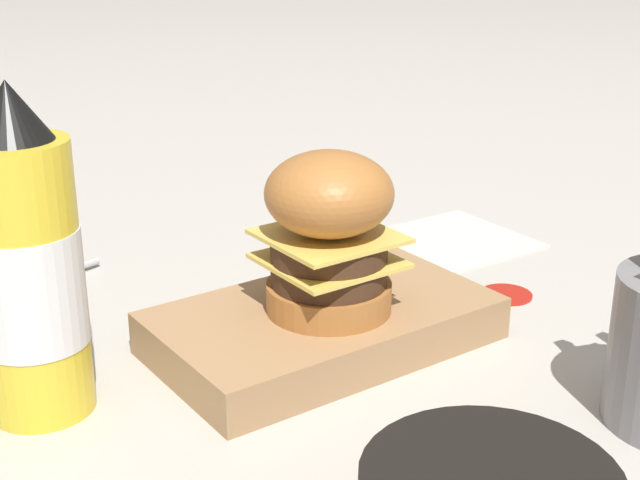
% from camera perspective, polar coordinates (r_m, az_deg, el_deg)
% --- Properties ---
extents(ground_plane, '(6.00, 6.00, 0.00)m').
position_cam_1_polar(ground_plane, '(0.68, 2.09, -6.12)').
color(ground_plane, '#B7B2A8').
extents(serving_board, '(0.24, 0.14, 0.03)m').
position_cam_1_polar(serving_board, '(0.66, 0.00, -5.37)').
color(serving_board, '#A37A51').
rests_on(serving_board, ground_plane).
extents(burger, '(0.09, 0.09, 0.12)m').
position_cam_1_polar(burger, '(0.62, 0.58, 0.52)').
color(burger, '#AD6B33').
rests_on(burger, serving_board).
extents(ketchup_bottle, '(0.07, 0.07, 0.21)m').
position_cam_1_polar(ketchup_bottle, '(0.58, -18.19, -1.91)').
color(ketchup_bottle, yellow).
rests_on(ketchup_bottle, ground_plane).
extents(ketchup_puddle, '(0.04, 0.04, 0.00)m').
position_cam_1_polar(ketchup_puddle, '(0.76, 11.82, -3.37)').
color(ketchup_puddle, '#B21E14').
rests_on(ketchup_puddle, ground_plane).
extents(parchment_square, '(0.13, 0.13, 0.00)m').
position_cam_1_polar(parchment_square, '(0.88, 8.54, 0.06)').
color(parchment_square, beige).
rests_on(parchment_square, ground_plane).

